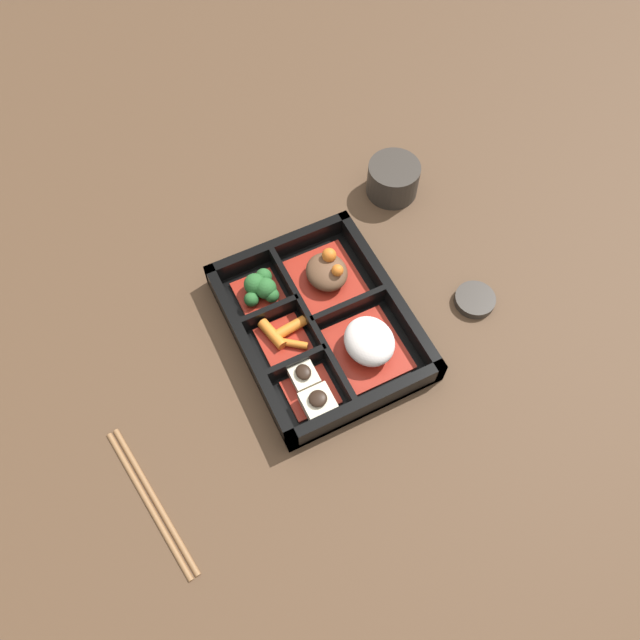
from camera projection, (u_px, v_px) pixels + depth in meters
name	position (u px, v px, depth m)	size (l,w,h in m)	color
ground_plane	(320.00, 329.00, 0.86)	(3.00, 3.00, 0.00)	#4C3523
bento_base	(320.00, 327.00, 0.86)	(0.28, 0.23, 0.01)	black
bento_rim	(318.00, 323.00, 0.85)	(0.28, 0.23, 0.04)	black
bowl_stew	(327.00, 273.00, 0.88)	(0.11, 0.09, 0.05)	maroon
bowl_rice	(369.00, 343.00, 0.82)	(0.11, 0.09, 0.05)	maroon
bowl_greens	(261.00, 288.00, 0.87)	(0.07, 0.06, 0.04)	maroon
bowl_carrots	(283.00, 337.00, 0.84)	(0.07, 0.07, 0.02)	maroon
bowl_tofu	(312.00, 392.00, 0.79)	(0.08, 0.06, 0.03)	maroon
tea_cup	(393.00, 178.00, 0.96)	(0.08, 0.08, 0.05)	#2D2823
chopsticks	(151.00, 501.00, 0.75)	(0.21, 0.05, 0.01)	brown
sauce_dish	(475.00, 300.00, 0.88)	(0.06, 0.06, 0.01)	#2D2823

